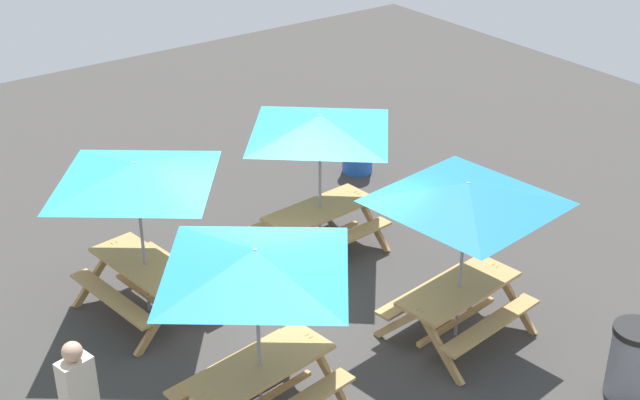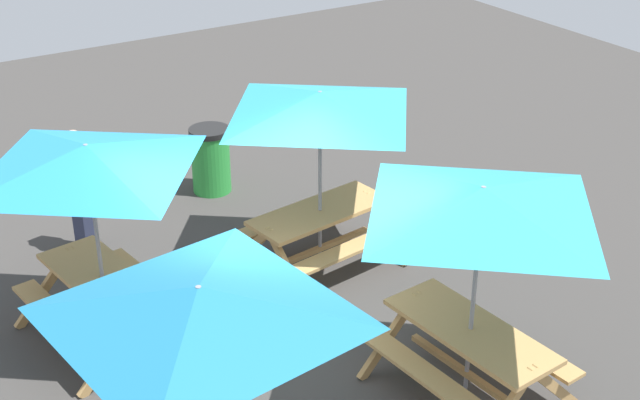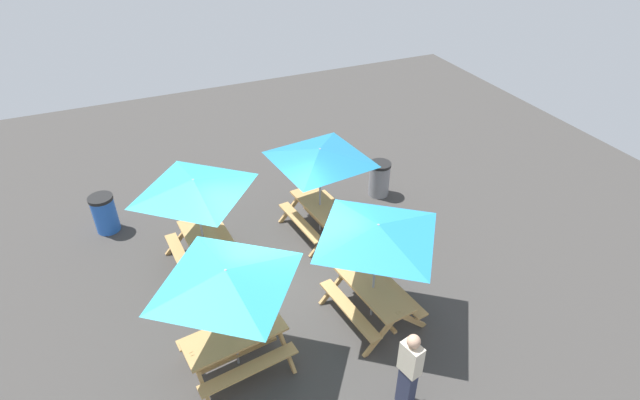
{
  "view_description": "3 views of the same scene",
  "coord_description": "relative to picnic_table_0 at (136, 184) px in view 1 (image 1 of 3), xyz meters",
  "views": [
    {
      "loc": [
        5.71,
        8.45,
        7.15
      ],
      "look_at": [
        -1.42,
        -1.33,
        0.9
      ],
      "focal_mm": 50.0,
      "sensor_mm": 36.0,
      "label": 1
    },
    {
      "loc": [
        -6.73,
        3.73,
        5.78
      ],
      "look_at": [
        1.49,
        -1.42,
        0.9
      ],
      "focal_mm": 50.0,
      "sensor_mm": 36.0,
      "label": 2
    },
    {
      "loc": [
        7.49,
        -2.4,
        7.66
      ],
      "look_at": [
        -1.59,
        1.56,
        0.9
      ],
      "focal_mm": 28.0,
      "sensor_mm": 36.0,
      "label": 3
    }
  ],
  "objects": [
    {
      "name": "trash_bin_blue",
      "position": [
        -5.2,
        -1.86,
        -1.49
      ],
      "size": [
        0.59,
        0.59,
        0.98
      ],
      "color": "blue",
      "rests_on": "ground"
    },
    {
      "name": "picnic_table_0",
      "position": [
        0.0,
        0.0,
        0.0
      ],
      "size": [
        2.25,
        2.25,
        2.34
      ],
      "rotation": [
        0.0,
        0.0,
        1.7
      ],
      "color": "tan",
      "rests_on": "ground"
    },
    {
      "name": "picnic_table_2",
      "position": [
        -2.91,
        0.09,
        0.0
      ],
      "size": [
        2.16,
        2.16,
        2.34
      ],
      "rotation": [
        0.0,
        0.0,
        0.08
      ],
      "color": "tan",
      "rests_on": "ground"
    },
    {
      "name": "picnic_table_1",
      "position": [
        -3.08,
        2.98,
        0.0
      ],
      "size": [
        2.81,
        2.81,
        2.34
      ],
      "rotation": [
        0.0,
        0.0,
        0.13
      ],
      "color": "tan",
      "rests_on": "ground"
    },
    {
      "name": "trash_bin_gray",
      "position": [
        -3.92,
        5.11,
        -1.49
      ],
      "size": [
        0.59,
        0.59,
        0.98
      ],
      "color": "gray",
      "rests_on": "ground"
    },
    {
      "name": "ground_plane",
      "position": [
        -1.49,
        1.42,
        -1.99
      ],
      "size": [
        24.0,
        24.0,
        0.0
      ],
      "primitive_type": "plane",
      "color": "#3D3A38",
      "rests_on": "ground"
    },
    {
      "name": "picnic_table_3",
      "position": [
        -0.07,
        2.8,
        0.0
      ],
      "size": [
        2.25,
        2.25,
        2.34
      ],
      "rotation": [
        0.0,
        0.0,
        0.13
      ],
      "color": "tan",
      "rests_on": "ground"
    }
  ]
}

